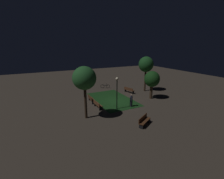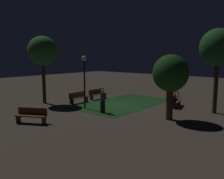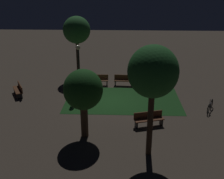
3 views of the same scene
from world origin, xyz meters
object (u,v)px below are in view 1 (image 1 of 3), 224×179
bench_back_row (129,90)px  tree_back_right (152,79)px  pedestrian (131,100)px  bench_by_lamp (97,104)px  bench_front_right (91,99)px  tree_left_canopy (146,65)px  tree_lawn_side (84,79)px  lamp_post_plaza_east (117,87)px  bench_path_side (144,120)px  bicycle (105,86)px

bench_back_row → tree_back_right: (3.70, 1.32, 2.29)m
pedestrian → bench_by_lamp: bearing=-109.0°
bench_front_right → tree_left_canopy: bearing=96.7°
tree_lawn_side → lamp_post_plaza_east: (-0.70, 4.01, -1.52)m
bench_by_lamp → tree_lawn_side: size_ratio=0.33×
tree_lawn_side → bench_front_right: bearing=154.3°
bench_path_side → bench_back_row: same height
bench_path_side → bicycle: 13.99m
bench_by_lamp → bicycle: (-8.00, 4.61, -0.14)m
tree_back_right → pedestrian: size_ratio=2.44×
bench_by_lamp → tree_left_canopy: size_ratio=0.32×
bench_by_lamp → bicycle: 9.24m
tree_left_canopy → bench_back_row: bearing=-94.7°
tree_back_right → tree_left_canopy: bearing=155.1°
tree_back_right → bench_path_side: bearing=-44.5°
tree_left_canopy → tree_lawn_side: (5.34, -11.76, -0.15)m
bench_by_lamp → tree_back_right: tree_back_right is taller
bench_by_lamp → lamp_post_plaza_east: bearing=59.3°
bench_back_row → bicycle: bicycle is taller
bench_front_right → tree_lawn_side: tree_lawn_side is taller
bench_front_right → bench_by_lamp: size_ratio=1.01×
lamp_post_plaza_east → pedestrian: lamp_post_plaza_east is taller
tree_back_right → tree_lawn_side: 10.42m
bench_back_row → tree_lawn_side: bearing=-57.7°
bench_by_lamp → bicycle: size_ratio=1.24×
bicycle → pedestrian: size_ratio=0.91×
bench_back_row → bicycle: 4.85m
bench_back_row → tree_back_right: tree_back_right is taller
bench_front_right → tree_back_right: tree_back_right is taller
bench_back_row → lamp_post_plaza_east: size_ratio=0.48×
lamp_post_plaza_east → bicycle: (-9.19, 2.61, -2.33)m
bench_path_side → lamp_post_plaza_east: bearing=-174.7°
bench_front_right → pedestrian: pedestrian is taller
bench_front_right → bench_path_side: (8.12, 2.43, 0.00)m
lamp_post_plaza_east → bicycle: bearing=164.1°
tree_left_canopy → tree_lawn_side: size_ratio=1.04×
bench_path_side → tree_lawn_side: size_ratio=0.33×
bench_by_lamp → bench_back_row: 7.76m
bench_path_side → bicycle: size_ratio=1.24×
bench_by_lamp → bench_back_row: (-3.69, 6.82, 0.00)m
tree_back_right → pedestrian: (1.34, -4.22, -1.92)m
bench_by_lamp → bicycle: bearing=150.0°
lamp_post_plaza_east → tree_back_right: bearing=100.8°
bench_path_side → pedestrian: bearing=161.6°
bench_back_row → tree_back_right: size_ratio=0.47×
bench_front_right → bench_by_lamp: (2.30, -0.00, 0.00)m
bench_front_right → bicycle: 7.33m
bench_back_row → tree_left_canopy: bearing=85.3°
bench_by_lamp → lamp_post_plaza_east: lamp_post_plaza_east is taller
tree_left_canopy → pedestrian: 8.32m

